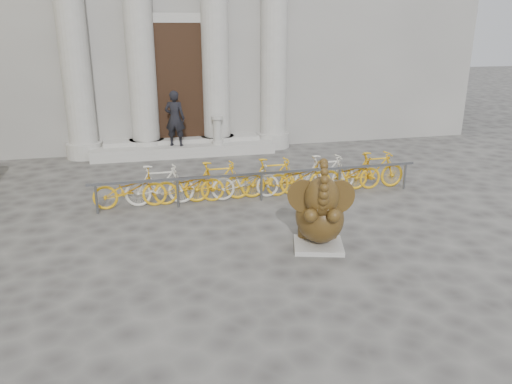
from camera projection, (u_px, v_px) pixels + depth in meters
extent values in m
plane|color=#474442|center=(243.00, 292.00, 8.09)|extent=(80.00, 80.00, 0.00)
cube|color=black|center=(180.00, 83.00, 16.51)|extent=(2.40, 0.16, 4.00)
cylinder|color=#A8A59E|center=(71.00, 29.00, 15.15)|extent=(0.90, 0.90, 8.00)
cylinder|color=#A8A59E|center=(139.00, 29.00, 15.59)|extent=(0.90, 0.90, 8.00)
cylinder|color=#A8A59E|center=(215.00, 29.00, 16.13)|extent=(0.90, 0.90, 8.00)
cylinder|color=#A8A59E|center=(274.00, 29.00, 16.57)|extent=(0.90, 0.90, 8.00)
cube|color=#A8A59E|center=(184.00, 149.00, 16.70)|extent=(6.00, 1.20, 0.36)
cube|color=#A8A59E|center=(318.00, 245.00, 9.71)|extent=(1.13, 1.07, 0.09)
ellipsoid|color=black|center=(318.00, 226.00, 9.80)|extent=(0.96, 0.94, 0.60)
ellipsoid|color=black|center=(319.00, 217.00, 9.54)|extent=(1.18, 1.33, 0.97)
cylinder|color=black|center=(305.00, 231.00, 9.98)|extent=(0.35, 0.35, 0.24)
cylinder|color=black|center=(330.00, 231.00, 9.95)|extent=(0.35, 0.35, 0.24)
cylinder|color=black|center=(310.00, 215.00, 9.13)|extent=(0.37, 0.60, 0.37)
cylinder|color=black|center=(333.00, 215.00, 9.12)|extent=(0.37, 0.60, 0.37)
ellipsoid|color=black|center=(322.00, 197.00, 9.05)|extent=(0.78, 0.75, 0.75)
cylinder|color=black|center=(304.00, 196.00, 9.19)|extent=(0.55, 0.40, 0.64)
cylinder|color=black|center=(339.00, 197.00, 9.16)|extent=(0.64, 0.07, 0.64)
cone|color=beige|center=(316.00, 208.00, 8.93)|extent=(0.07, 0.22, 0.10)
cone|color=beige|center=(329.00, 208.00, 8.92)|extent=(0.17, 0.22, 0.10)
cube|color=slate|center=(262.00, 173.00, 12.13)|extent=(8.18, 0.06, 0.06)
cylinder|color=slate|center=(96.00, 199.00, 11.37)|extent=(0.06, 0.06, 0.70)
cylinder|color=slate|center=(178.00, 193.00, 11.78)|extent=(0.06, 0.06, 0.70)
cylinder|color=slate|center=(261.00, 187.00, 12.24)|extent=(0.06, 0.06, 0.70)
cylinder|color=slate|center=(339.00, 181.00, 12.69)|extent=(0.06, 0.06, 0.70)
cylinder|color=slate|center=(405.00, 176.00, 13.10)|extent=(0.06, 0.06, 0.70)
imported|color=#EEAD15|center=(130.00, 187.00, 11.72)|extent=(1.70, 0.50, 1.00)
imported|color=beige|center=(160.00, 185.00, 11.88)|extent=(1.66, 0.47, 1.00)
imported|color=#EEAD15|center=(189.00, 183.00, 12.03)|extent=(1.70, 0.50, 1.00)
imported|color=#EEAD15|center=(218.00, 181.00, 12.19)|extent=(1.66, 0.47, 1.00)
imported|color=beige|center=(245.00, 179.00, 12.34)|extent=(1.70, 0.50, 1.00)
imported|color=#EEAD15|center=(273.00, 177.00, 12.50)|extent=(1.66, 0.47, 1.00)
imported|color=#EEAD15|center=(299.00, 175.00, 12.65)|extent=(1.70, 0.50, 1.00)
imported|color=beige|center=(325.00, 174.00, 12.81)|extent=(1.66, 0.47, 1.00)
imported|color=#EEAD15|center=(350.00, 172.00, 12.96)|extent=(1.70, 0.50, 1.00)
imported|color=#EEAD15|center=(375.00, 170.00, 13.12)|extent=(1.66, 0.47, 1.00)
imported|color=black|center=(175.00, 118.00, 16.12)|extent=(0.76, 0.63, 1.80)
cylinder|color=#A8A59E|center=(218.00, 142.00, 16.59)|extent=(0.38, 0.38, 0.11)
cylinder|color=#A8A59E|center=(217.00, 131.00, 16.47)|extent=(0.27, 0.27, 0.86)
cylinder|color=#A8A59E|center=(217.00, 118.00, 16.33)|extent=(0.38, 0.38, 0.10)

